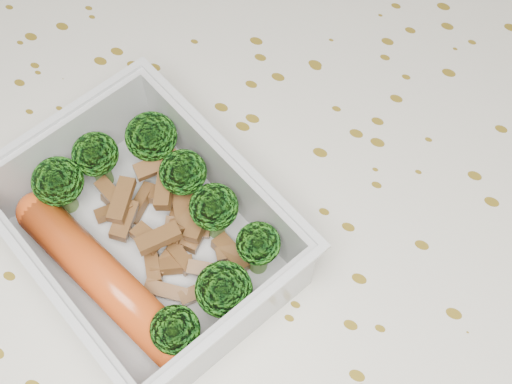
% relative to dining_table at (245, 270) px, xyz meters
% --- Properties ---
extents(dining_table, '(1.40, 0.90, 0.75)m').
position_rel_dining_table_xyz_m(dining_table, '(0.00, 0.00, 0.00)').
color(dining_table, brown).
rests_on(dining_table, ground).
extents(tablecloth, '(1.46, 0.96, 0.19)m').
position_rel_dining_table_xyz_m(tablecloth, '(0.00, 0.00, 0.05)').
color(tablecloth, silver).
rests_on(tablecloth, dining_table).
extents(lunch_container, '(0.20, 0.18, 0.06)m').
position_rel_dining_table_xyz_m(lunch_container, '(-0.04, -0.04, 0.11)').
color(lunch_container, silver).
rests_on(lunch_container, tablecloth).
extents(broccoli_florets, '(0.15, 0.13, 0.04)m').
position_rel_dining_table_xyz_m(broccoli_florets, '(-0.04, -0.03, 0.12)').
color(broccoli_florets, '#608C3F').
rests_on(broccoli_florets, lunch_container).
extents(meat_pile, '(0.11, 0.09, 0.03)m').
position_rel_dining_table_xyz_m(meat_pile, '(-0.03, -0.03, 0.10)').
color(meat_pile, brown).
rests_on(meat_pile, lunch_container).
extents(sausage, '(0.14, 0.06, 0.03)m').
position_rel_dining_table_xyz_m(sausage, '(-0.05, -0.08, 0.11)').
color(sausage, '#D14B17').
rests_on(sausage, lunch_container).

